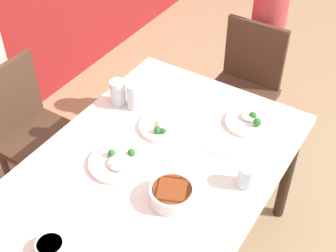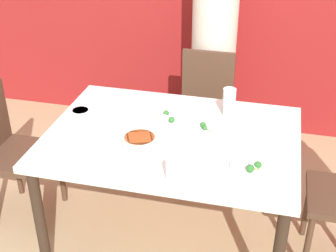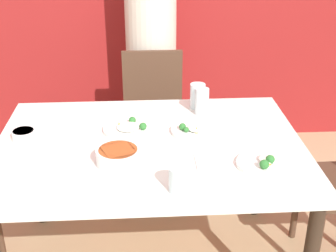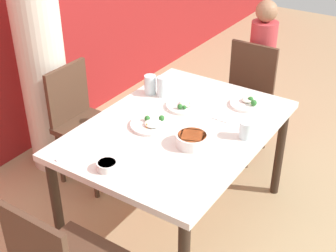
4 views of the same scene
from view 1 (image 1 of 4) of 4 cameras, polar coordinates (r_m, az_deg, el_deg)
dining_table at (r=2.10m, az=-1.67°, el=-5.99°), size 1.39×0.99×0.73m
chair_adult_spot at (r=2.67m, az=-16.12°, el=-0.67°), size 0.40×0.40×0.87m
chair_child_spot at (r=2.92m, az=9.13°, el=4.64°), size 0.40×0.40×0.87m
person_child at (r=3.09m, az=11.51°, el=8.36°), size 0.21×0.21×1.17m
bowl_curry at (r=1.88m, az=0.49°, el=-8.29°), size 0.18×0.18×0.07m
plate_rice_adult at (r=2.05m, az=-6.10°, el=-4.38°), size 0.26×0.26×0.05m
plate_rice_child at (r=2.26m, az=9.74°, el=0.58°), size 0.21×0.21×0.06m
plate_noodles at (r=2.21m, az=-0.51°, el=0.01°), size 0.23×0.23×0.05m
bowl_rice_small at (r=1.80m, az=-14.16°, el=-14.09°), size 0.11×0.11×0.04m
glass_water_tall at (r=1.95m, az=9.63°, el=-6.05°), size 0.08×0.08×0.10m
glass_water_short at (r=2.34m, az=-6.11°, el=4.12°), size 0.08×0.08×0.13m
glass_water_center at (r=2.30m, az=-4.17°, el=3.65°), size 0.07×0.07×0.14m
napkin_folded at (r=2.14m, az=6.48°, el=-2.28°), size 0.14×0.14×0.01m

